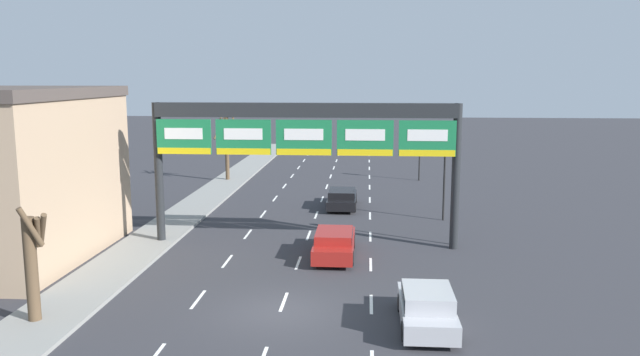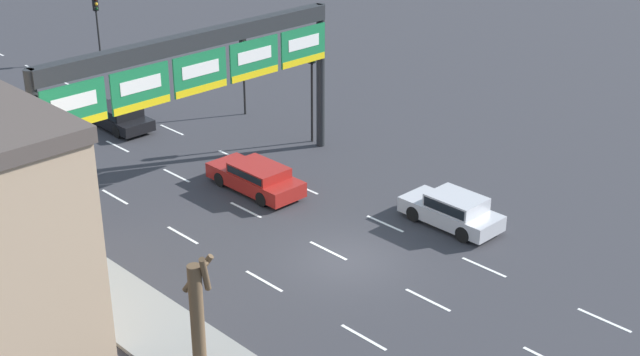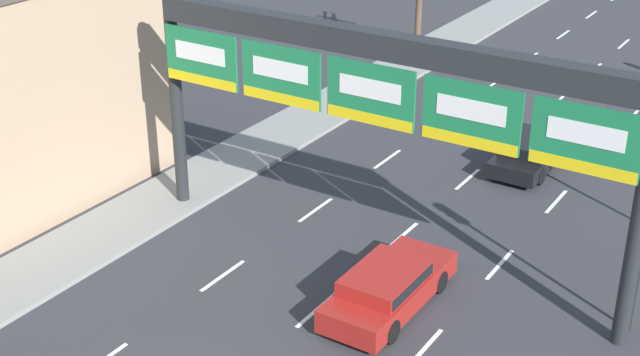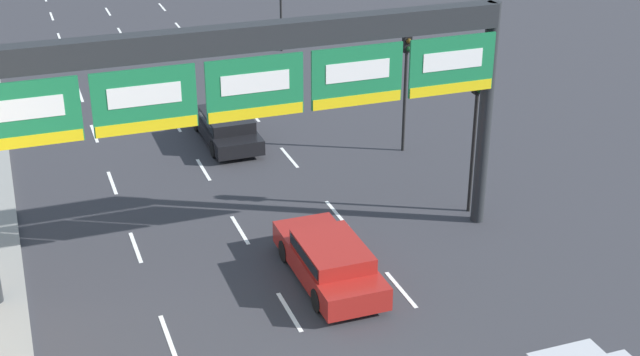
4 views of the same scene
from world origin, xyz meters
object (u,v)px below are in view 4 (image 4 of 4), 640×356
(traffic_light_near_gantry, at_px, (476,110))
(traffic_light_far_end, at_px, (406,65))
(sign_gantry, at_px, (252,74))
(car_black, at_px, (226,126))
(car_red, at_px, (330,259))

(traffic_light_near_gantry, relative_size, traffic_light_far_end, 1.04)
(sign_gantry, height_order, car_black, sign_gantry)
(sign_gantry, height_order, traffic_light_far_end, sign_gantry)
(traffic_light_near_gantry, bearing_deg, car_black, 124.70)
(car_black, xyz_separation_m, traffic_light_far_end, (6.12, -3.18, 2.76))
(car_black, xyz_separation_m, car_red, (0.10, -11.21, 0.05))
(sign_gantry, distance_m, traffic_light_near_gantry, 7.84)
(traffic_light_near_gantry, xyz_separation_m, traffic_light_far_end, (0.14, 5.46, -0.14))
(car_red, bearing_deg, traffic_light_far_end, 53.09)
(sign_gantry, bearing_deg, car_red, -48.96)
(car_black, distance_m, traffic_light_far_end, 7.43)
(car_black, height_order, traffic_light_near_gantry, traffic_light_near_gantry)
(car_red, bearing_deg, sign_gantry, 131.04)
(traffic_light_near_gantry, height_order, traffic_light_far_end, traffic_light_near_gantry)
(sign_gantry, height_order, car_red, sign_gantry)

